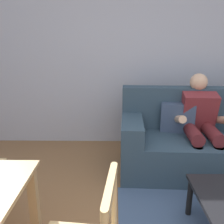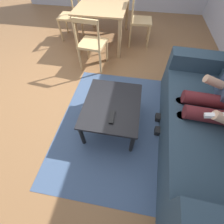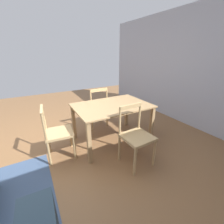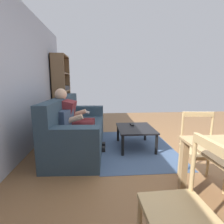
{
  "view_description": "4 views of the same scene",
  "coord_description": "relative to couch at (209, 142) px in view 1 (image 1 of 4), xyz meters",
  "views": [
    {
      "loc": [
        -0.18,
        -0.86,
        1.52
      ],
      "look_at": [
        -0.2,
        1.24,
        0.9
      ],
      "focal_mm": 38.81,
      "sensor_mm": 36.0,
      "label": 1
    },
    {
      "loc": [
        1.99,
        0.9,
        1.74
      ],
      "look_at": [
        0.86,
        0.7,
        0.23
      ],
      "focal_mm": 23.85,
      "sensor_mm": 36.0,
      "label": 2
    },
    {
      "loc": [
        -0.12,
        2.37,
        1.63
      ],
      "look_at": [
        -1.37,
        0.15,
        0.6
      ],
      "focal_mm": 23.54,
      "sensor_mm": 36.0,
      "label": 3
    },
    {
      "loc": [
        -2.25,
        1.4,
        1.28
      ],
      "look_at": [
        -0.2,
        1.24,
        0.9
      ],
      "focal_mm": 27.35,
      "sensor_mm": 36.0,
      "label": 4
    }
  ],
  "objects": [
    {
      "name": "couch",
      "position": [
        0.0,
        0.0,
        0.0
      ],
      "size": [
        2.16,
        0.96,
        0.97
      ],
      "color": "#2D4251",
      "rests_on": "ground_plane"
    },
    {
      "name": "wall_back",
      "position": [
        -0.96,
        0.88,
        0.94
      ],
      "size": [
        6.74,
        0.12,
        2.58
      ],
      "primitive_type": "cube",
      "color": "#B2B7C6",
      "rests_on": "ground_plane"
    },
    {
      "name": "person_lounging",
      "position": [
        -0.13,
        0.0,
        0.25
      ],
      "size": [
        0.61,
        0.89,
        1.14
      ],
      "color": "maroon",
      "rests_on": "ground_plane"
    }
  ]
}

